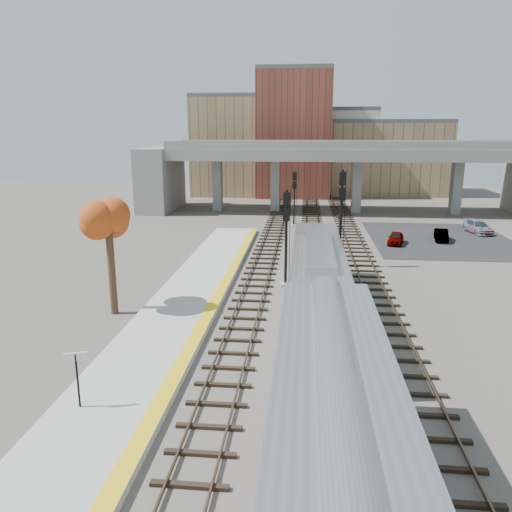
% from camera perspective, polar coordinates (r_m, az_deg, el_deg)
% --- Properties ---
extents(ground, '(160.00, 160.00, 0.00)m').
position_cam_1_polar(ground, '(25.78, 4.88, -10.58)').
color(ground, '#47423D').
rests_on(ground, ground).
extents(platform, '(4.50, 60.00, 0.35)m').
position_cam_1_polar(platform, '(26.75, -11.05, -9.44)').
color(platform, '#9E9E99').
rests_on(platform, ground).
extents(yellow_strip, '(0.70, 60.00, 0.01)m').
position_cam_1_polar(yellow_strip, '(26.22, -7.03, -9.35)').
color(yellow_strip, yellow).
rests_on(yellow_strip, platform).
extents(tracks, '(10.70, 95.00, 0.25)m').
position_cam_1_polar(tracks, '(37.49, 6.63, -2.52)').
color(tracks, black).
rests_on(tracks, ground).
extents(overpass, '(54.00, 12.00, 9.50)m').
position_cam_1_polar(overpass, '(68.78, 9.78, 9.79)').
color(overpass, slate).
rests_on(overpass, ground).
extents(buildings_far, '(43.00, 21.00, 20.60)m').
position_cam_1_polar(buildings_far, '(90.06, 6.52, 12.19)').
color(buildings_far, '#987E58').
rests_on(buildings_far, ground).
extents(parking_lot, '(14.00, 18.00, 0.04)m').
position_cam_1_polar(parking_lot, '(54.33, 20.32, 1.83)').
color(parking_lot, black).
rests_on(parking_lot, ground).
extents(locomotive, '(3.02, 19.05, 4.10)m').
position_cam_1_polar(locomotive, '(29.28, 7.08, -2.80)').
color(locomotive, '#A8AAB2').
rests_on(locomotive, ground).
extents(signal_mast_near, '(0.60, 0.64, 6.90)m').
position_cam_1_polar(signal_mast_near, '(34.46, 3.45, 1.77)').
color(signal_mast_near, '#9E9E99').
rests_on(signal_mast_near, ground).
extents(signal_mast_mid, '(0.60, 0.64, 7.83)m').
position_cam_1_polar(signal_mast_mid, '(40.22, 9.67, 4.29)').
color(signal_mast_mid, '#9E9E99').
rests_on(signal_mast_mid, ground).
extents(signal_mast_far, '(0.60, 0.64, 6.38)m').
position_cam_1_polar(signal_mast_far, '(57.08, 4.39, 6.30)').
color(signal_mast_far, '#9E9E99').
rests_on(signal_mast_far, ground).
extents(station_sign, '(0.87, 0.34, 2.27)m').
position_cam_1_polar(station_sign, '(20.59, -19.83, -11.98)').
color(station_sign, black).
rests_on(station_sign, platform).
extents(tree, '(3.60, 3.60, 8.08)m').
position_cam_1_polar(tree, '(30.12, -16.59, 4.45)').
color(tree, '#382619').
rests_on(tree, ground).
extents(car_a, '(2.17, 3.68, 1.17)m').
position_cam_1_polar(car_a, '(50.39, 15.67, 1.99)').
color(car_a, '#99999E').
rests_on(car_a, parking_lot).
extents(car_b, '(1.78, 3.64, 1.15)m').
position_cam_1_polar(car_b, '(53.28, 20.41, 2.25)').
color(car_b, '#99999E').
rests_on(car_b, parking_lot).
extents(car_c, '(2.50, 4.76, 1.32)m').
position_cam_1_polar(car_c, '(58.92, 24.02, 3.06)').
color(car_c, '#99999E').
rests_on(car_c, parking_lot).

